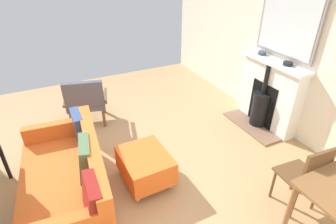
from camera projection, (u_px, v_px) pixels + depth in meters
The scene contains 10 objects.
ground_plane at pixel (121, 164), 3.75m from camera, with size 5.41×6.23×0.01m, color tan.
wall_left at pixel (285, 42), 4.09m from camera, with size 0.12×6.23×2.73m, color silver.
fireplace at pixel (267, 97), 4.40m from camera, with size 0.58×1.20×1.12m.
mirror_over_mantel at pixel (289, 23), 3.85m from camera, with size 0.04×1.06×0.97m.
mantel_bowl_near at pixel (262, 53), 4.32m from camera, with size 0.13×0.13×0.05m.
mantel_bowl_far at pixel (288, 63), 3.91m from camera, with size 0.14×0.14×0.05m.
sofa at pixel (69, 179), 3.03m from camera, with size 1.03×1.78×0.80m.
ottoman at pixel (145, 165), 3.37m from camera, with size 0.58×0.69×0.41m.
armchair_accent at pixel (86, 100), 4.41m from camera, with size 0.79×0.72×0.85m.
dining_chair_near_fireplace at pixel (307, 175), 2.85m from camera, with size 0.43×0.43×0.88m.
Camera 1 is at (0.67, 2.86, 2.53)m, focal length 29.02 mm.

